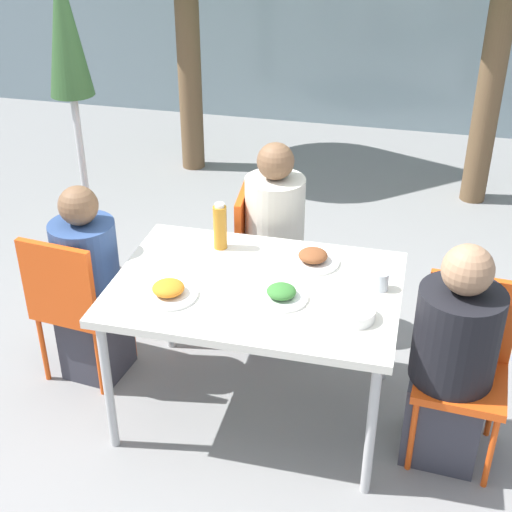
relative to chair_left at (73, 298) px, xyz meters
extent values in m
plane|color=gray|center=(0.97, -0.03, -0.51)|extent=(24.00, 24.00, 0.00)
cube|color=silver|center=(0.97, -0.03, 0.23)|extent=(1.32, 0.93, 0.04)
cylinder|color=#B7B7B7|center=(0.37, -0.44, -0.15)|extent=(0.04, 0.04, 0.71)
cylinder|color=#B7B7B7|center=(1.57, -0.44, -0.15)|extent=(0.04, 0.04, 0.71)
cylinder|color=#B7B7B7|center=(0.37, 0.37, -0.15)|extent=(0.04, 0.04, 0.71)
cylinder|color=#B7B7B7|center=(1.57, 0.37, -0.15)|extent=(0.04, 0.04, 0.71)
cube|color=#E54C14|center=(0.01, 0.08, -0.08)|extent=(0.44, 0.44, 0.04)
cube|color=#E54C14|center=(-0.01, -0.10, 0.15)|extent=(0.40, 0.08, 0.42)
cylinder|color=#E54C14|center=(-0.14, 0.27, -0.30)|extent=(0.03, 0.03, 0.40)
cylinder|color=#E54C14|center=(0.20, 0.23, -0.30)|extent=(0.03, 0.03, 0.40)
cylinder|color=#E54C14|center=(-0.18, -0.07, -0.30)|extent=(0.03, 0.03, 0.40)
cylinder|color=#E54C14|center=(0.16, -0.11, -0.30)|extent=(0.03, 0.03, 0.40)
cube|color=#383842|center=(0.06, 0.07, -0.28)|extent=(0.33, 0.33, 0.44)
cylinder|color=navy|center=(0.06, 0.07, 0.17)|extent=(0.33, 0.33, 0.46)
sphere|color=brown|center=(0.06, 0.07, 0.49)|extent=(0.20, 0.20, 0.20)
cube|color=#E54C14|center=(1.93, -0.10, -0.08)|extent=(0.43, 0.43, 0.04)
cube|color=#E54C14|center=(1.94, 0.08, 0.15)|extent=(0.40, 0.06, 0.42)
cylinder|color=#E54C14|center=(2.09, -0.28, -0.30)|extent=(0.03, 0.03, 0.40)
cylinder|color=#E54C14|center=(1.75, -0.26, -0.30)|extent=(0.03, 0.03, 0.40)
cylinder|color=#E54C14|center=(2.11, 0.06, -0.30)|extent=(0.03, 0.03, 0.40)
cylinder|color=#E54C14|center=(1.77, 0.08, -0.30)|extent=(0.03, 0.03, 0.40)
cube|color=#383842|center=(1.88, -0.10, -0.28)|extent=(0.36, 0.36, 0.44)
cylinder|color=black|center=(1.88, -0.10, 0.16)|extent=(0.37, 0.37, 0.44)
sphere|color=#9E7556|center=(1.88, -0.10, 0.49)|extent=(0.22, 0.22, 0.22)
cube|color=#E54C14|center=(0.90, 0.73, -0.08)|extent=(0.44, 0.44, 0.04)
cube|color=#E54C14|center=(0.71, 0.71, 0.15)|extent=(0.07, 0.40, 0.42)
cylinder|color=#E54C14|center=(1.05, 0.92, -0.30)|extent=(0.03, 0.03, 0.40)
cylinder|color=#E54C14|center=(1.08, 0.58, -0.30)|extent=(0.03, 0.03, 0.40)
cylinder|color=#E54C14|center=(0.71, 0.88, -0.30)|extent=(0.03, 0.03, 0.40)
cylinder|color=#E54C14|center=(0.74, 0.54, -0.30)|extent=(0.03, 0.03, 0.40)
cube|color=black|center=(0.90, 0.68, -0.28)|extent=(0.32, 0.32, 0.44)
cylinder|color=beige|center=(0.90, 0.68, 0.20)|extent=(0.33, 0.33, 0.53)
sphere|color=brown|center=(0.90, 0.68, 0.56)|extent=(0.20, 0.20, 0.20)
cylinder|color=#333333|center=(-0.35, 0.91, -0.48)|extent=(0.36, 0.36, 0.05)
cylinder|color=#BCBCBC|center=(-0.35, 0.91, 0.51)|extent=(0.04, 0.04, 2.04)
cone|color=#2D5128|center=(-0.35, 0.91, 1.15)|extent=(0.25, 0.25, 0.77)
cylinder|color=white|center=(1.11, -0.13, 0.25)|extent=(0.24, 0.24, 0.01)
ellipsoid|color=#33702D|center=(1.11, -0.13, 0.29)|extent=(0.13, 0.13, 0.05)
cylinder|color=white|center=(1.19, 0.22, 0.25)|extent=(0.26, 0.26, 0.01)
ellipsoid|color=brown|center=(1.19, 0.22, 0.29)|extent=(0.14, 0.14, 0.06)
cylinder|color=white|center=(0.61, -0.22, 0.25)|extent=(0.26, 0.26, 0.01)
ellipsoid|color=orange|center=(0.61, -0.22, 0.29)|extent=(0.14, 0.14, 0.06)
cylinder|color=#B7751E|center=(0.71, 0.26, 0.36)|extent=(0.07, 0.07, 0.23)
cylinder|color=white|center=(0.71, 0.26, 0.48)|extent=(0.05, 0.05, 0.02)
cylinder|color=silver|center=(1.53, 0.06, 0.29)|extent=(0.07, 0.07, 0.09)
cylinder|color=white|center=(1.44, -0.20, 0.27)|extent=(0.18, 0.18, 0.05)
cylinder|color=brown|center=(2.09, 2.84, 0.42)|extent=(0.20, 0.20, 1.85)
cylinder|color=brown|center=(-0.34, 2.96, 0.37)|extent=(0.20, 0.20, 1.76)
camera|label=1|loc=(1.63, -2.73, 1.99)|focal=50.00mm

